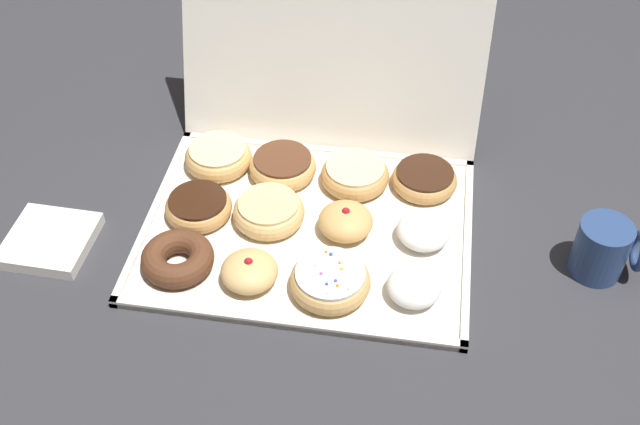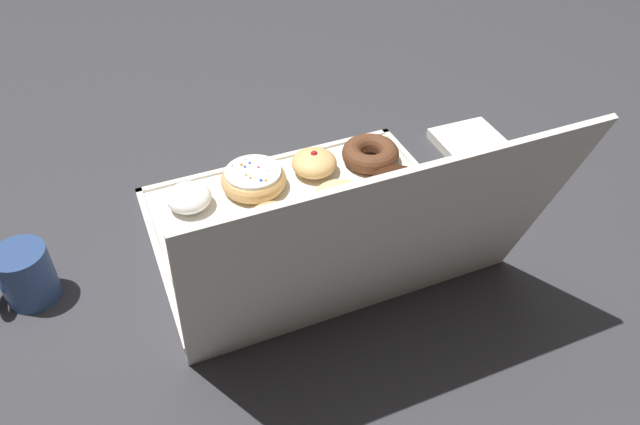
# 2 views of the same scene
# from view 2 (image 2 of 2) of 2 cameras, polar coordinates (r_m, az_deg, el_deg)

# --- Properties ---
(ground_plane) EXTENTS (3.00, 3.00, 0.00)m
(ground_plane) POSITION_cam_2_polar(r_m,az_deg,el_deg) (1.09, -1.23, -1.18)
(ground_plane) COLOR #333338
(donut_box) EXTENTS (0.53, 0.41, 0.01)m
(donut_box) POSITION_cam_2_polar(r_m,az_deg,el_deg) (1.09, -1.24, -0.98)
(donut_box) COLOR silver
(donut_box) RESTS_ON ground
(box_lid_open) EXTENTS (0.53, 0.12, 0.35)m
(box_lid_open) POSITION_cam_2_polar(r_m,az_deg,el_deg) (0.80, 5.72, -3.60)
(box_lid_open) COLOR silver
(box_lid_open) RESTS_ON ground
(chocolate_cake_ring_donut_0) EXTENTS (0.11, 0.11, 0.04)m
(chocolate_cake_ring_donut_0) POSITION_cam_2_polar(r_m,az_deg,el_deg) (1.22, 4.70, 5.47)
(chocolate_cake_ring_donut_0) COLOR #59331E
(chocolate_cake_ring_donut_0) RESTS_ON donut_box
(jelly_filled_donut_1) EXTENTS (0.09, 0.09, 0.05)m
(jelly_filled_donut_1) POSITION_cam_2_polar(r_m,az_deg,el_deg) (1.18, -0.55, 4.64)
(jelly_filled_donut_1) COLOR #E5B770
(jelly_filled_donut_1) RESTS_ON donut_box
(sprinkle_donut_2) EXTENTS (0.12, 0.12, 0.04)m
(sprinkle_donut_2) POSITION_cam_2_polar(r_m,az_deg,el_deg) (1.15, -6.18, 3.12)
(sprinkle_donut_2) COLOR tan
(sprinkle_donut_2) RESTS_ON donut_box
(powdered_filled_donut_3) EXTENTS (0.08, 0.08, 0.04)m
(powdered_filled_donut_3) POSITION_cam_2_polar(r_m,az_deg,el_deg) (1.12, -12.08, 1.37)
(powdered_filled_donut_3) COLOR white
(powdered_filled_donut_3) RESTS_ON donut_box
(chocolate_frosted_donut_4) EXTENTS (0.11, 0.11, 0.04)m
(chocolate_frosted_donut_4) POSITION_cam_2_polar(r_m,az_deg,el_deg) (1.14, 7.17, 2.40)
(chocolate_frosted_donut_4) COLOR tan
(chocolate_frosted_donut_4) RESTS_ON donut_box
(glazed_ring_donut_5) EXTENTS (0.12, 0.12, 0.04)m
(glazed_ring_donut_5) POSITION_cam_2_polar(r_m,az_deg,el_deg) (1.09, 2.00, 0.74)
(glazed_ring_donut_5) COLOR #E5B770
(glazed_ring_donut_5) RESTS_ON donut_box
(jelly_filled_donut_6) EXTENTS (0.09, 0.09, 0.05)m
(jelly_filled_donut_6) POSITION_cam_2_polar(r_m,az_deg,el_deg) (1.05, -4.37, -0.77)
(jelly_filled_donut_6) COLOR tan
(jelly_filled_donut_6) RESTS_ON donut_box
(powdered_filled_donut_7) EXTENTS (0.09, 0.09, 0.04)m
(powdered_filled_donut_7) POSITION_cam_2_polar(r_m,az_deg,el_deg) (1.03, -10.86, -2.69)
(powdered_filled_donut_7) COLOR white
(powdered_filled_donut_7) RESTS_ON donut_box
(glazed_ring_donut_8) EXTENTS (0.12, 0.12, 0.04)m
(glazed_ring_donut_8) POSITION_cam_2_polar(r_m,az_deg,el_deg) (1.05, 10.46, -1.62)
(glazed_ring_donut_8) COLOR tan
(glazed_ring_donut_8) RESTS_ON donut_box
(chocolate_frosted_donut_9) EXTENTS (0.12, 0.12, 0.04)m
(chocolate_frosted_donut_9) POSITION_cam_2_polar(r_m,az_deg,el_deg) (1.01, 4.61, -3.14)
(chocolate_frosted_donut_9) COLOR tan
(chocolate_frosted_donut_9) RESTS_ON donut_box
(glazed_ring_donut_10) EXTENTS (0.12, 0.12, 0.04)m
(glazed_ring_donut_10) POSITION_cam_2_polar(r_m,az_deg,el_deg) (0.97, -2.12, -5.10)
(glazed_ring_donut_10) COLOR tan
(glazed_ring_donut_10) RESTS_ON donut_box
(chocolate_frosted_donut_11) EXTENTS (0.11, 0.11, 0.03)m
(chocolate_frosted_donut_11) POSITION_cam_2_polar(r_m,az_deg,el_deg) (0.95, -8.62, -7.49)
(chocolate_frosted_donut_11) COLOR tan
(chocolate_frosted_donut_11) RESTS_ON donut_box
(coffee_mug) EXTENTS (0.10, 0.08, 0.09)m
(coffee_mug) POSITION_cam_2_polar(r_m,az_deg,el_deg) (1.04, -25.83, -5.20)
(coffee_mug) COLOR navy
(coffee_mug) RESTS_ON ground
(napkin_stack) EXTENTS (0.14, 0.14, 0.02)m
(napkin_stack) POSITION_cam_2_polar(r_m,az_deg,el_deg) (1.31, 13.79, 6.30)
(napkin_stack) COLOR white
(napkin_stack) RESTS_ON ground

